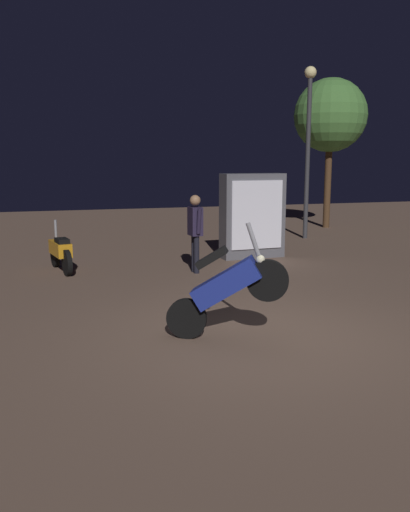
# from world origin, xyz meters

# --- Properties ---
(ground_plane) EXTENTS (40.00, 40.00, 0.00)m
(ground_plane) POSITION_xyz_m (0.00, 0.00, 0.00)
(ground_plane) COLOR brown
(motorcycle_blue_foreground) EXTENTS (1.53, 0.84, 1.63)m
(motorcycle_blue_foreground) POSITION_xyz_m (-0.58, -0.05, 0.74)
(motorcycle_blue_foreground) COLOR black
(motorcycle_blue_foreground) RESTS_ON ground_plane
(motorcycle_orange_parked_left) EXTENTS (0.49, 1.65, 1.11)m
(motorcycle_orange_parked_left) POSITION_xyz_m (-2.59, 5.34, 0.44)
(motorcycle_orange_parked_left) COLOR black
(motorcycle_orange_parked_left) RESTS_ON ground_plane
(person_rider_beside) EXTENTS (0.26, 0.67, 1.69)m
(person_rider_beside) POSITION_xyz_m (0.22, 4.35, 1.01)
(person_rider_beside) COLOR black
(person_rider_beside) RESTS_ON ground_plane
(streetlamp_near) EXTENTS (0.36, 0.36, 5.18)m
(streetlamp_near) POSITION_xyz_m (4.92, 8.32, 3.27)
(streetlamp_near) COLOR #38383D
(streetlamp_near) RESTS_ON ground_plane
(tree_left_bg) EXTENTS (2.56, 2.56, 5.25)m
(tree_left_bg) POSITION_xyz_m (6.92, 10.56, 3.95)
(tree_left_bg) COLOR #4C331E
(tree_left_bg) RESTS_ON ground_plane
(kiosk_billboard) EXTENTS (1.63, 0.62, 2.10)m
(kiosk_billboard) POSITION_xyz_m (2.09, 5.70, 1.05)
(kiosk_billboard) COLOR #595960
(kiosk_billboard) RESTS_ON ground_plane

